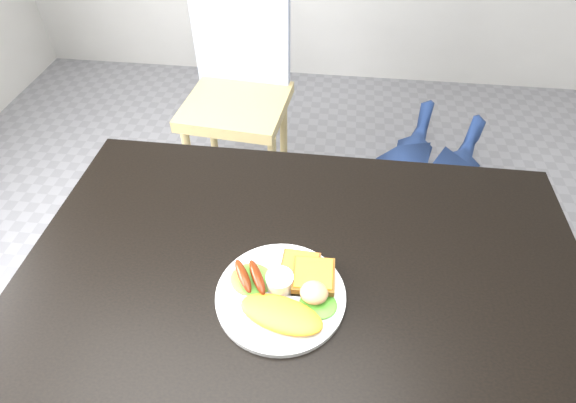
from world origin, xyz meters
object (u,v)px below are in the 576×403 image
Objects in this scene: person at (443,96)px; plate at (281,295)px; dining_chair at (236,106)px; dining_table at (303,278)px.

plate is (-0.44, -0.89, 0.05)m from person.
person is (0.79, -0.25, 0.26)m from dining_chair.
plate reaches higher than dining_table.
dining_table is 0.85× the size of person.
person reaches higher than dining_chair.
dining_chair is at bearing 1.74° from person.
dining_table is at bearing 60.27° from plate.
plate is at bearing -67.42° from dining_chair.
dining_chair is at bearing 107.19° from plate.
person is at bearing 64.22° from dining_table.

